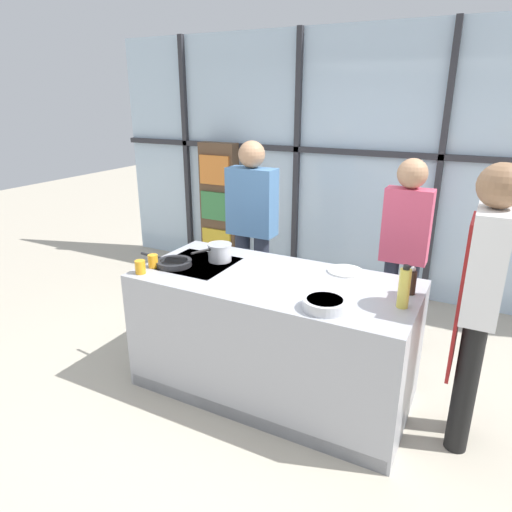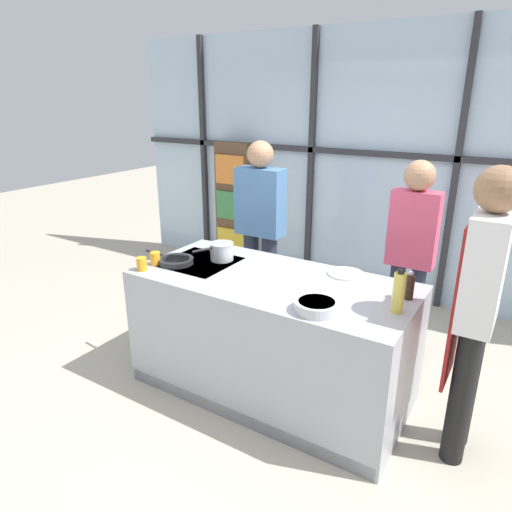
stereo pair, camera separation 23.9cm
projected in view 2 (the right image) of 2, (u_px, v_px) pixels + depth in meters
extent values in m
plane|color=#BCB29E|center=(271.00, 388.00, 3.48)|extent=(18.00, 18.00, 0.00)
cube|color=silver|center=(379.00, 167.00, 4.81)|extent=(6.40, 0.04, 2.80)
cube|color=#2D2D33|center=(379.00, 154.00, 4.73)|extent=(6.40, 0.06, 0.06)
cube|color=#2D2D33|center=(204.00, 153.00, 5.93)|extent=(0.06, 0.06, 2.80)
cube|color=#2D2D33|center=(311.00, 162.00, 5.16)|extent=(0.06, 0.06, 2.80)
cube|color=#2D2D33|center=(456.00, 174.00, 4.39)|extent=(0.06, 0.06, 2.80)
cube|color=brown|center=(235.00, 207.00, 5.74)|extent=(0.48, 0.16, 1.58)
cube|color=gold|center=(231.00, 242.00, 5.81)|extent=(0.41, 0.03, 0.35)
cube|color=#3D8447|center=(230.00, 206.00, 5.66)|extent=(0.41, 0.03, 0.35)
cube|color=orange|center=(230.00, 170.00, 5.51)|extent=(0.41, 0.03, 0.35)
cube|color=#A8AAB2|center=(271.00, 336.00, 3.33)|extent=(1.97, 0.93, 0.91)
cube|color=black|center=(199.00, 262.00, 3.51)|extent=(0.52, 0.52, 0.01)
cube|color=black|center=(237.00, 416.00, 3.11)|extent=(1.93, 0.03, 0.10)
cylinder|color=#38383D|center=(176.00, 264.00, 3.47)|extent=(0.13, 0.13, 0.01)
cylinder|color=#38383D|center=(202.00, 270.00, 3.34)|extent=(0.13, 0.13, 0.01)
cylinder|color=#38383D|center=(197.00, 255.00, 3.67)|extent=(0.13, 0.13, 0.01)
cylinder|color=#38383D|center=(222.00, 260.00, 3.54)|extent=(0.13, 0.13, 0.01)
cylinder|color=black|center=(461.00, 397.00, 2.67)|extent=(0.14, 0.14, 0.89)
cylinder|color=black|center=(466.00, 381.00, 2.82)|extent=(0.14, 0.14, 0.89)
cube|color=white|center=(485.00, 270.00, 2.49)|extent=(0.19, 0.42, 0.64)
sphere|color=#8C6647|center=(499.00, 189.00, 2.34)|extent=(0.25, 0.25, 0.25)
cube|color=maroon|center=(458.00, 304.00, 2.62)|extent=(0.02, 0.36, 0.98)
cylinder|color=#232838|center=(269.00, 279.00, 4.43)|extent=(0.15, 0.15, 0.87)
cylinder|color=#232838|center=(251.00, 274.00, 4.53)|extent=(0.15, 0.15, 0.87)
cube|color=#4C7AAD|center=(260.00, 202.00, 4.23)|extent=(0.46, 0.21, 0.63)
sphere|color=tan|center=(260.00, 154.00, 4.08)|extent=(0.24, 0.24, 0.24)
cylinder|color=#232838|center=(414.00, 314.00, 3.74)|extent=(0.12, 0.12, 0.83)
cylinder|color=#232838|center=(394.00, 310.00, 3.82)|extent=(0.12, 0.12, 0.83)
cube|color=#DB4C6B|center=(413.00, 229.00, 3.55)|extent=(0.37, 0.16, 0.60)
sphere|color=tan|center=(420.00, 175.00, 3.41)|extent=(0.23, 0.23, 0.23)
cylinder|color=#232326|center=(176.00, 261.00, 3.46)|extent=(0.27, 0.27, 0.04)
cylinder|color=#B26B2D|center=(176.00, 259.00, 3.46)|extent=(0.21, 0.21, 0.01)
cylinder|color=#232326|center=(155.00, 253.00, 3.60)|extent=(0.21, 0.04, 0.02)
cylinder|color=silver|center=(222.00, 251.00, 3.52)|extent=(0.18, 0.18, 0.14)
cylinder|color=silver|center=(222.00, 244.00, 3.50)|extent=(0.19, 0.19, 0.01)
cylinder|color=black|center=(202.00, 250.00, 3.41)|extent=(0.08, 0.16, 0.02)
cylinder|color=white|center=(346.00, 274.00, 3.25)|extent=(0.26, 0.26, 0.01)
cylinder|color=silver|center=(316.00, 306.00, 2.69)|extent=(0.27, 0.27, 0.06)
cylinder|color=#4C4C51|center=(317.00, 302.00, 2.68)|extent=(0.22, 0.22, 0.01)
cylinder|color=#E0CC4C|center=(399.00, 293.00, 2.65)|extent=(0.07, 0.07, 0.24)
cylinder|color=black|center=(401.00, 271.00, 2.61)|extent=(0.04, 0.04, 0.02)
cylinder|color=#332319|center=(409.00, 287.00, 2.84)|extent=(0.06, 0.06, 0.15)
sphere|color=#B2B2B7|center=(411.00, 273.00, 2.81)|extent=(0.03, 0.03, 0.03)
cylinder|color=orange|center=(142.00, 264.00, 3.32)|extent=(0.07, 0.07, 0.10)
cylinder|color=orange|center=(155.00, 258.00, 3.43)|extent=(0.07, 0.07, 0.10)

